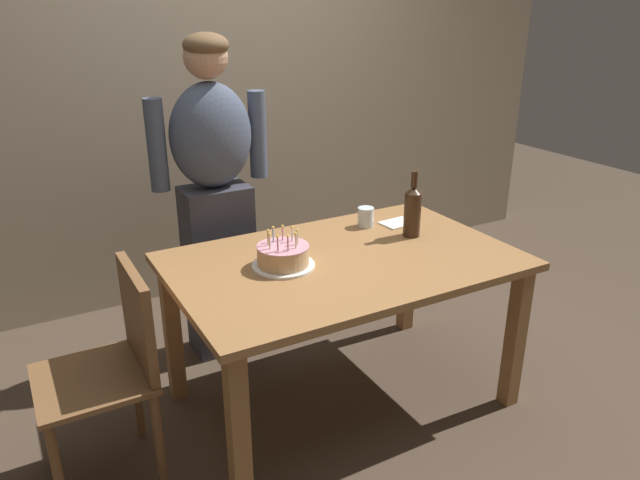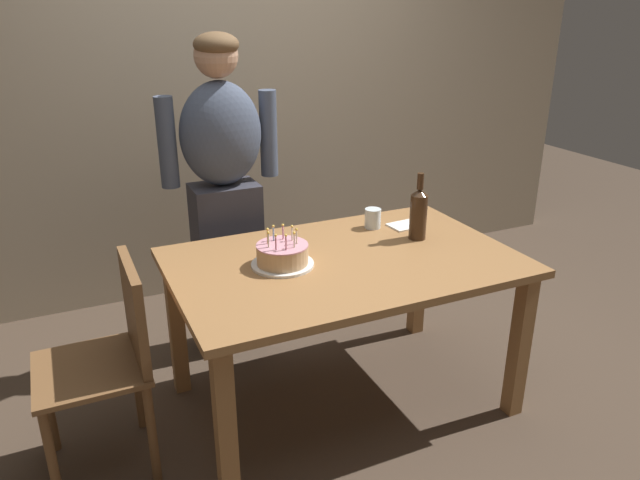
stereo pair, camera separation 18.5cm
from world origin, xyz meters
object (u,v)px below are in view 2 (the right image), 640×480
(napkin_stack, at_px, (405,225))
(person_man_bearded, at_px, (224,193))
(birthday_cake, at_px, (282,255))
(dining_chair, at_px, (113,351))
(water_glass_near, at_px, (373,218))
(wine_bottle, at_px, (418,213))

(napkin_stack, xyz_separation_m, person_man_bearded, (-0.79, 0.49, 0.13))
(birthday_cake, xyz_separation_m, person_man_bearded, (-0.05, 0.69, 0.09))
(birthday_cake, height_order, dining_chair, birthday_cake)
(napkin_stack, bearing_deg, water_glass_near, 162.72)
(birthday_cake, xyz_separation_m, water_glass_near, (0.58, 0.24, 0.00))
(napkin_stack, xyz_separation_m, dining_chair, (-1.46, -0.21, -0.23))
(water_glass_near, height_order, person_man_bearded, person_man_bearded)
(birthday_cake, xyz_separation_m, dining_chair, (-0.72, -0.02, -0.27))
(water_glass_near, bearing_deg, wine_bottle, -60.87)
(birthday_cake, distance_m, napkin_stack, 0.76)
(wine_bottle, relative_size, person_man_bearded, 0.19)
(water_glass_near, relative_size, napkin_stack, 0.60)
(birthday_cake, bearing_deg, person_man_bearded, 93.97)
(person_man_bearded, bearing_deg, water_glass_near, 144.57)
(birthday_cake, xyz_separation_m, wine_bottle, (0.70, 0.03, 0.08))
(dining_chair, bearing_deg, napkin_stack, 98.36)
(napkin_stack, relative_size, dining_chair, 0.19)
(water_glass_near, relative_size, wine_bottle, 0.31)
(birthday_cake, distance_m, wine_bottle, 0.70)
(water_glass_near, relative_size, person_man_bearded, 0.06)
(water_glass_near, height_order, dining_chair, dining_chair)
(wine_bottle, relative_size, dining_chair, 0.37)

